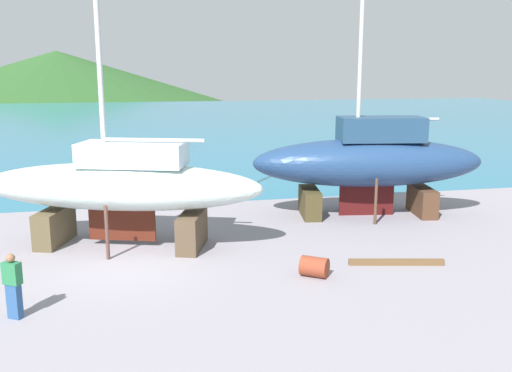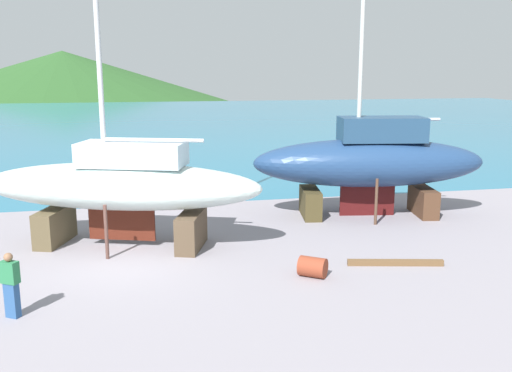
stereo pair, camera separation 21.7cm
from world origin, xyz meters
The scene contains 8 objects.
ground_plane centered at (0.00, -2.86, 0.00)m, with size 40.17×40.17×0.00m, color gray.
sea_water centered at (0.00, 48.95, 0.00)m, with size 147.18×83.54×0.01m, color teal.
headland_hill centered at (-19.78, 146.65, 0.00)m, with size 143.99×143.99×22.04m, color #295425.
sailboat_small_center centered at (-0.21, 1.38, 2.19)m, with size 10.27×5.62×15.82m.
sailboat_mid_port centered at (9.87, 3.52, 2.35)m, with size 9.99×4.11×16.92m.
worker centered at (-2.79, -4.05, 0.88)m, with size 0.50×0.43×1.69m.
barrel_tipped_center centered at (5.41, -2.90, 0.30)m, with size 0.61×0.61×0.80m, color brown.
timber_long_fore centered at (8.28, -2.51, 0.10)m, with size 3.03×0.16×0.19m, color brown.
Camera 2 is at (0.54, -18.10, 6.11)m, focal length 39.22 mm.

